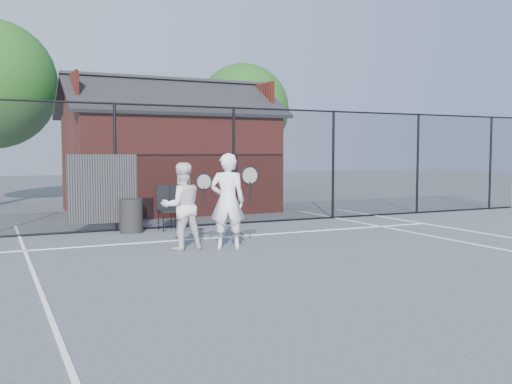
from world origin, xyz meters
name	(u,v)px	position (x,y,z in m)	size (l,w,h in m)	color
ground	(295,261)	(0.00, 0.00, 0.00)	(80.00, 80.00, 0.00)	#43474C
court_lines	(338,276)	(0.00, -1.32, 0.01)	(11.02, 18.00, 0.01)	white
fence	(185,169)	(-0.30, 5.00, 1.45)	(22.04, 3.00, 3.00)	black
clubhouse	(169,160)	(0.50, 9.00, 1.61)	(6.50, 4.36, 4.19)	maroon
tree_right	(243,110)	(5.50, 14.50, 3.71)	(3.97, 3.97, 5.70)	#352315
player_front	(228,201)	(-0.56, 1.64, 0.92)	(0.87, 0.70, 1.83)	white
player_back	(182,206)	(-1.38, 1.93, 0.83)	(0.90, 0.66, 1.65)	white
chair_left	(169,209)	(-0.83, 4.60, 0.52)	(0.50, 0.52, 1.03)	black
chair_right	(183,208)	(-0.50, 4.60, 0.51)	(0.49, 0.51, 1.03)	black
waste_bin	(131,216)	(-1.74, 4.60, 0.39)	(0.53, 0.53, 0.78)	black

